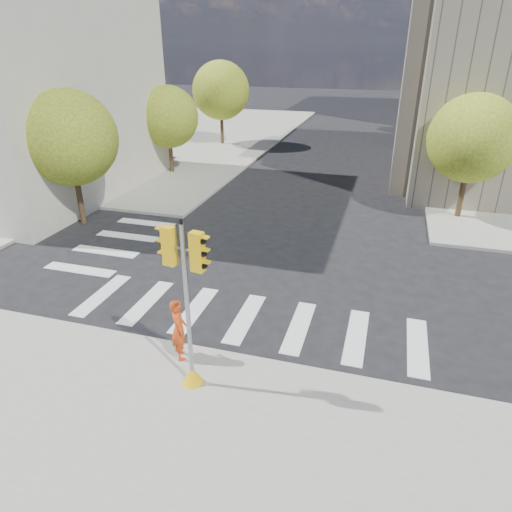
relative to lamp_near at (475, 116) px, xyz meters
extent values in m
plane|color=black|center=(-8.00, -14.00, -4.58)|extent=(160.00, 160.00, 0.00)
cube|color=gray|center=(-28.00, 12.00, -4.50)|extent=(28.00, 40.00, 0.15)
cube|color=gray|center=(1.00, 1.00, 2.42)|extent=(8.00, 8.00, 14.00)
cylinder|color=#382616|center=(-18.50, -10.00, -3.35)|extent=(0.28, 0.28, 2.45)
sphere|color=#496A1E|center=(-18.50, -10.00, -0.37)|extent=(4.40, 4.40, 4.40)
cylinder|color=#382616|center=(-18.50, 0.00, -3.49)|extent=(0.28, 0.28, 2.17)
sphere|color=#496A1E|center=(-18.50, 0.00, -0.81)|extent=(4.00, 4.00, 4.00)
cylinder|color=#382616|center=(-18.50, 10.00, -3.27)|extent=(0.28, 0.28, 2.62)
sphere|color=#496A1E|center=(-18.50, 10.00, -0.03)|extent=(4.80, 4.80, 4.80)
cylinder|color=#382616|center=(-0.50, -4.00, -3.39)|extent=(0.28, 0.28, 2.38)
sphere|color=#496A1E|center=(-0.50, -4.00, -0.52)|extent=(4.20, 4.20, 4.20)
cylinder|color=#382616|center=(-0.50, 8.00, -3.32)|extent=(0.28, 0.28, 2.52)
sphere|color=#496A1E|center=(-0.50, 8.00, -0.22)|extent=(4.60, 4.60, 4.60)
cylinder|color=#382616|center=(-0.50, 20.00, -3.44)|extent=(0.28, 0.28, 2.27)
sphere|color=#496A1E|center=(-0.50, 20.00, -0.70)|extent=(4.00, 4.00, 4.00)
cylinder|color=black|center=(0.00, 0.00, -0.43)|extent=(0.12, 0.12, 8.00)
cube|color=black|center=(0.00, 0.00, 3.57)|extent=(0.35, 0.18, 0.22)
cylinder|color=black|center=(0.00, 14.00, -0.43)|extent=(0.12, 0.12, 8.00)
cube|color=black|center=(0.00, 14.00, 3.57)|extent=(0.35, 0.18, 0.22)
cone|color=#EDB20C|center=(-8.41, -19.51, -4.18)|extent=(0.56, 0.56, 0.50)
cylinder|color=gray|center=(-8.41, -19.51, -2.21)|extent=(0.11, 0.11, 4.43)
cylinder|color=black|center=(-8.41, -19.51, 0.05)|extent=(0.07, 0.07, 0.12)
cylinder|color=gray|center=(-8.41, -19.51, -0.60)|extent=(0.90, 0.20, 0.06)
cube|color=#EDB20C|center=(-8.79, -19.45, -0.60)|extent=(0.33, 0.27, 0.95)
cube|color=#EDB20C|center=(-8.04, -19.57, -0.60)|extent=(0.33, 0.27, 0.95)
imported|color=#DD4514|center=(-9.18, -18.60, -3.51)|extent=(0.74, 0.80, 1.83)
camera|label=1|loc=(-4.16, -28.05, 3.65)|focal=32.00mm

